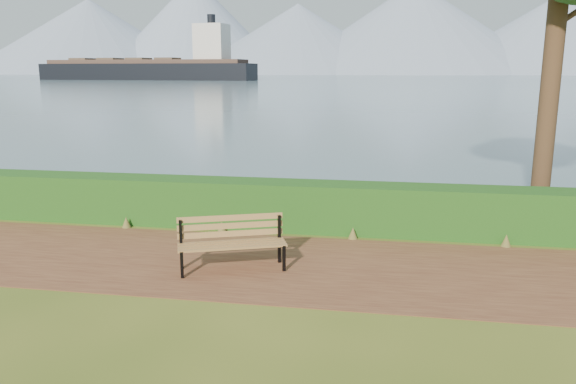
# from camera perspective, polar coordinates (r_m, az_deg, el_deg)

# --- Properties ---
(ground) EXTENTS (140.00, 140.00, 0.00)m
(ground) POSITION_cam_1_polar(r_m,az_deg,el_deg) (9.55, -3.84, -7.89)
(ground) COLOR #3C5117
(ground) RESTS_ON ground
(path) EXTENTS (40.00, 3.40, 0.01)m
(path) POSITION_cam_1_polar(r_m,az_deg,el_deg) (9.83, -3.43, -7.27)
(path) COLOR #572D1D
(path) RESTS_ON ground
(hedge) EXTENTS (32.00, 0.85, 1.00)m
(hedge) POSITION_cam_1_polar(r_m,az_deg,el_deg) (11.84, -0.94, -1.33)
(hedge) COLOR #1A4814
(hedge) RESTS_ON ground
(water) EXTENTS (700.00, 510.00, 0.00)m
(water) POSITION_cam_1_polar(r_m,az_deg,el_deg) (268.74, 9.47, 11.50)
(water) COLOR #476073
(water) RESTS_ON ground
(mountains) EXTENTS (585.00, 190.00, 70.00)m
(mountains) POSITION_cam_1_polar(r_m,az_deg,el_deg) (415.63, 8.48, 15.60)
(mountains) COLOR #7C8DA6
(mountains) RESTS_ON ground
(bench) EXTENTS (1.85, 1.12, 0.90)m
(bench) POSITION_cam_1_polar(r_m,az_deg,el_deg) (9.48, -5.75, -4.79)
(bench) COLOR black
(bench) RESTS_ON ground
(cargo_ship) EXTENTS (70.36, 17.09, 21.15)m
(cargo_ship) POSITION_cam_1_polar(r_m,az_deg,el_deg) (183.17, -13.53, 11.99)
(cargo_ship) COLOR black
(cargo_ship) RESTS_ON ground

